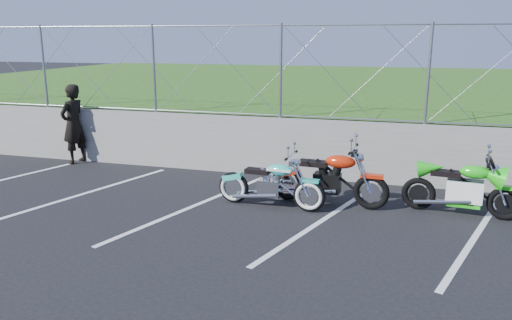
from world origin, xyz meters
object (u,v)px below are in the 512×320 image
(cruiser_turquoise, at_px, (272,186))
(sportbike_green, at_px, (463,190))
(person_standing, at_px, (73,124))
(naked_orange, at_px, (330,180))

(cruiser_turquoise, distance_m, sportbike_green, 3.31)
(cruiser_turquoise, distance_m, person_standing, 5.79)
(naked_orange, distance_m, person_standing, 6.61)
(person_standing, bearing_deg, naked_orange, 87.74)
(sportbike_green, xyz_separation_m, person_standing, (-8.72, 1.32, 0.52))
(cruiser_turquoise, height_order, person_standing, person_standing)
(cruiser_turquoise, bearing_deg, naked_orange, 28.03)
(naked_orange, distance_m, sportbike_green, 2.29)
(naked_orange, xyz_separation_m, sportbike_green, (2.28, 0.11, -0.03))
(naked_orange, xyz_separation_m, person_standing, (-6.44, 1.43, 0.49))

